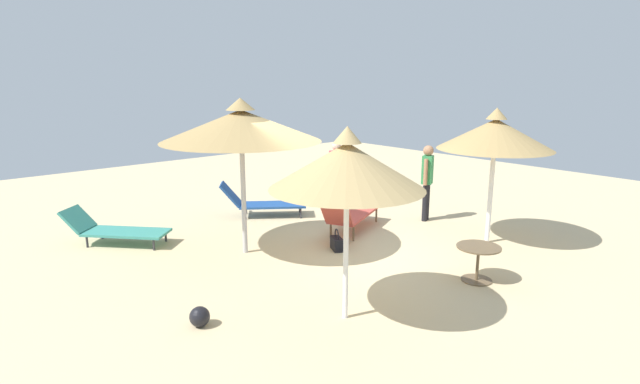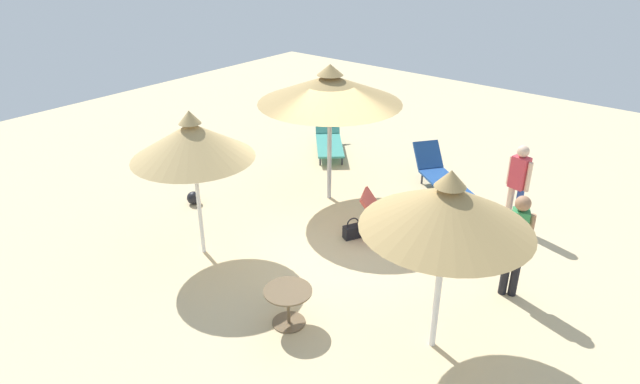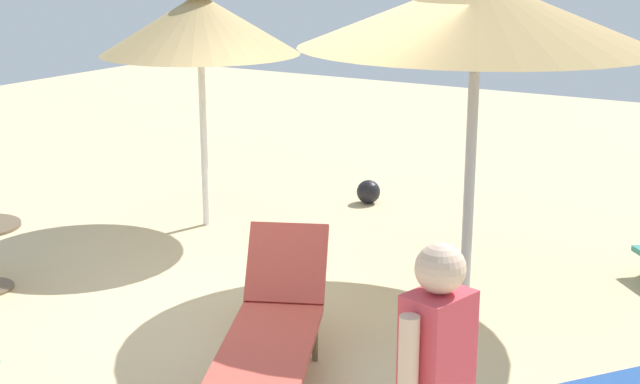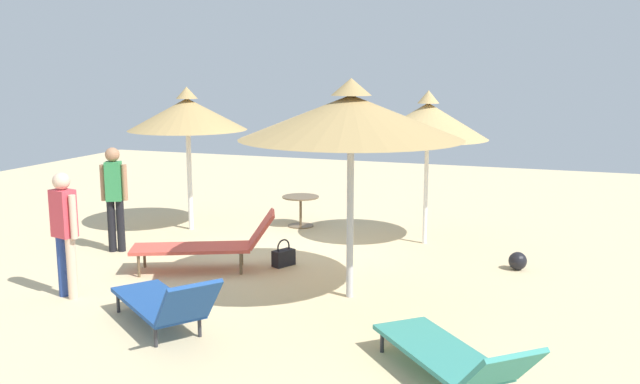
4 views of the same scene
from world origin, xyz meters
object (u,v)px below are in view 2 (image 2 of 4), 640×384
at_px(person_standing_far_left, 516,240).
at_px(handbag, 353,231).
at_px(side_table_round, 288,301).
at_px(beach_ball, 193,198).
at_px(parasol_umbrella_center, 330,89).
at_px(lounge_chair_near_left, 440,175).
at_px(lounge_chair_edge, 329,140).
at_px(parasol_umbrella_front, 192,141).
at_px(parasol_umbrella_near_right, 448,207).
at_px(person_standing_back, 518,181).
at_px(lounge_chair_far_right, 415,222).

relative_size(person_standing_far_left, handbag, 4.12).
distance_m(side_table_round, beach_ball, 4.47).
relative_size(parasol_umbrella_center, lounge_chair_near_left, 1.47).
bearing_deg(handbag, beach_ball, -73.75).
height_order(parasol_umbrella_center, lounge_chair_edge, parasol_umbrella_center).
height_order(parasol_umbrella_center, parasol_umbrella_front, parasol_umbrella_center).
xyz_separation_m(lounge_chair_edge, side_table_round, (5.78, 3.82, 0.10)).
relative_size(parasol_umbrella_near_right, parasol_umbrella_center, 0.92).
distance_m(parasol_umbrella_front, lounge_chair_near_left, 5.74).
height_order(parasol_umbrella_near_right, parasol_umbrella_center, parasol_umbrella_center).
xyz_separation_m(person_standing_far_left, beach_ball, (1.16, -6.41, -0.86)).
relative_size(parasol_umbrella_near_right, person_standing_back, 1.59).
xyz_separation_m(parasol_umbrella_center, handbag, (1.05, 1.40, -2.27)).
xyz_separation_m(lounge_chair_far_right, side_table_round, (3.21, -0.24, -0.01)).
distance_m(parasol_umbrella_center, side_table_round, 4.67).
bearing_deg(side_table_round, lounge_chair_edge, -146.53).
distance_m(parasol_umbrella_center, person_standing_back, 4.04).
xyz_separation_m(lounge_chair_near_left, person_standing_far_left, (2.79, 2.71, 0.65)).
xyz_separation_m(parasol_umbrella_front, lounge_chair_edge, (-5.29, -1.30, -1.84)).
bearing_deg(parasol_umbrella_center, parasol_umbrella_near_right, 55.90).
xyz_separation_m(side_table_round, beach_ball, (-1.59, -4.17, -0.27)).
relative_size(parasol_umbrella_center, person_standing_back, 1.72).
height_order(parasol_umbrella_near_right, parasol_umbrella_front, parasol_umbrella_near_right).
relative_size(person_standing_back, beach_ball, 6.13).
bearing_deg(lounge_chair_edge, person_standing_far_left, 63.41).
bearing_deg(lounge_chair_far_right, lounge_chair_edge, -122.39).
distance_m(parasol_umbrella_front, person_standing_back, 6.06).
height_order(parasol_umbrella_front, lounge_chair_far_right, parasol_umbrella_front).
bearing_deg(lounge_chair_near_left, person_standing_far_left, 44.11).
xyz_separation_m(parasol_umbrella_near_right, beach_ball, (-0.66, -6.05, -2.05)).
bearing_deg(lounge_chair_near_left, lounge_chair_far_right, 16.89).
xyz_separation_m(parasol_umbrella_center, beach_ball, (2.06, -2.04, -2.27)).
bearing_deg(parasol_umbrella_front, beach_ball, -123.84).
bearing_deg(parasol_umbrella_center, person_standing_back, 109.89).
relative_size(person_standing_far_left, side_table_round, 2.46).
bearing_deg(person_standing_far_left, lounge_chair_far_right, -102.84).
distance_m(parasol_umbrella_front, side_table_round, 3.10).
relative_size(lounge_chair_edge, lounge_chair_near_left, 0.99).
bearing_deg(person_standing_back, person_standing_far_left, 20.47).
relative_size(parasol_umbrella_front, handbag, 6.25).
bearing_deg(lounge_chair_edge, parasol_umbrella_front, 13.79).
xyz_separation_m(parasol_umbrella_front, person_standing_far_left, (-2.26, 4.76, -1.15)).
relative_size(person_standing_far_left, person_standing_back, 1.03).
relative_size(parasol_umbrella_center, lounge_chair_far_right, 1.32).
height_order(parasol_umbrella_front, lounge_chair_edge, parasol_umbrella_front).
bearing_deg(beach_ball, lounge_chair_edge, 175.27).
distance_m(parasol_umbrella_front, beach_ball, 2.82).
distance_m(person_standing_back, side_table_round, 5.17).
distance_m(lounge_chair_edge, beach_ball, 4.21).
height_order(lounge_chair_edge, handbag, lounge_chair_edge).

